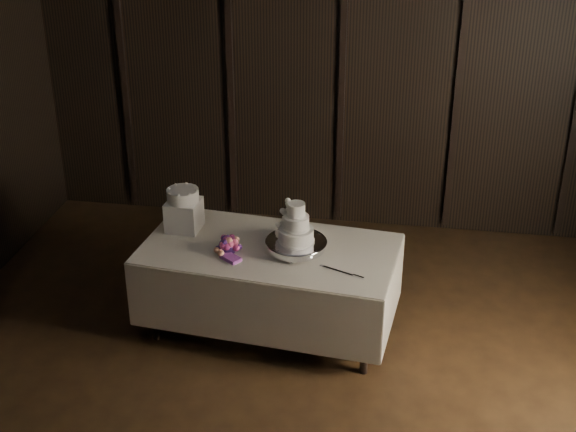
# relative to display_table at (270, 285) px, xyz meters

# --- Properties ---
(room) EXTENTS (6.08, 7.08, 3.08)m
(room) POSITION_rel_display_table_xyz_m (0.34, -1.43, 1.08)
(room) COLOR black
(room) RESTS_ON ground
(display_table) EXTENTS (2.09, 1.24, 0.76)m
(display_table) POSITION_rel_display_table_xyz_m (0.00, 0.00, 0.00)
(display_table) COLOR beige
(display_table) RESTS_ON ground
(cake_stand) EXTENTS (0.50, 0.50, 0.09)m
(cake_stand) POSITION_rel_display_table_xyz_m (0.22, -0.02, 0.39)
(cake_stand) COLOR silver
(cake_stand) RESTS_ON display_table
(wedding_cake) EXTENTS (0.31, 0.27, 0.32)m
(wedding_cake) POSITION_rel_display_table_xyz_m (0.19, -0.04, 0.56)
(wedding_cake) COLOR white
(wedding_cake) RESTS_ON cake_stand
(bouquet) EXTENTS (0.44, 0.46, 0.17)m
(bouquet) POSITION_rel_display_table_xyz_m (-0.30, -0.12, 0.40)
(bouquet) COLOR #E74C7B
(bouquet) RESTS_ON display_table
(box_pedestal) EXTENTS (0.28, 0.28, 0.25)m
(box_pedestal) POSITION_rel_display_table_xyz_m (-0.74, 0.21, 0.47)
(box_pedestal) COLOR white
(box_pedestal) RESTS_ON display_table
(small_cake) EXTENTS (0.31, 0.31, 0.10)m
(small_cake) POSITION_rel_display_table_xyz_m (-0.74, 0.21, 0.64)
(small_cake) COLOR white
(small_cake) RESTS_ON box_pedestal
(cake_knife) EXTENTS (0.35, 0.17, 0.01)m
(cake_knife) POSITION_rel_display_table_xyz_m (0.56, -0.27, 0.35)
(cake_knife) COLOR silver
(cake_knife) RESTS_ON display_table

